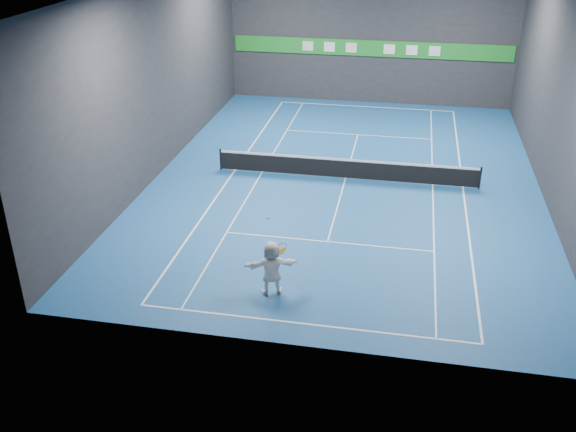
% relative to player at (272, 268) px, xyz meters
% --- Properties ---
extents(ground, '(26.00, 26.00, 0.00)m').
position_rel_player_xyz_m(ground, '(1.39, 10.34, -0.99)').
color(ground, '#184C88').
rests_on(ground, ground).
extents(wall_back, '(18.00, 0.10, 9.00)m').
position_rel_player_xyz_m(wall_back, '(1.39, 23.34, 3.51)').
color(wall_back, '#28272A').
rests_on(wall_back, ground).
extents(wall_front, '(18.00, 0.10, 9.00)m').
position_rel_player_xyz_m(wall_front, '(1.39, -2.66, 3.51)').
color(wall_front, '#28272A').
rests_on(wall_front, ground).
extents(wall_left, '(0.10, 26.00, 9.00)m').
position_rel_player_xyz_m(wall_left, '(-7.61, 10.34, 3.51)').
color(wall_left, '#28272A').
rests_on(wall_left, ground).
extents(wall_right, '(0.10, 26.00, 9.00)m').
position_rel_player_xyz_m(wall_right, '(10.39, 10.34, 3.51)').
color(wall_right, '#28272A').
rests_on(wall_right, ground).
extents(baseline_near, '(10.98, 0.08, 0.01)m').
position_rel_player_xyz_m(baseline_near, '(1.39, -1.55, -0.98)').
color(baseline_near, white).
rests_on(baseline_near, ground).
extents(baseline_far, '(10.98, 0.08, 0.01)m').
position_rel_player_xyz_m(baseline_far, '(1.39, 22.23, -0.98)').
color(baseline_far, white).
rests_on(baseline_far, ground).
extents(sideline_doubles_left, '(0.08, 23.78, 0.01)m').
position_rel_player_xyz_m(sideline_doubles_left, '(-4.10, 10.34, -0.98)').
color(sideline_doubles_left, white).
rests_on(sideline_doubles_left, ground).
extents(sideline_doubles_right, '(0.08, 23.78, 0.01)m').
position_rel_player_xyz_m(sideline_doubles_right, '(6.88, 10.34, -0.98)').
color(sideline_doubles_right, white).
rests_on(sideline_doubles_right, ground).
extents(sideline_singles_left, '(0.06, 23.78, 0.01)m').
position_rel_player_xyz_m(sideline_singles_left, '(-2.72, 10.34, -0.98)').
color(sideline_singles_left, white).
rests_on(sideline_singles_left, ground).
extents(sideline_singles_right, '(0.06, 23.78, 0.01)m').
position_rel_player_xyz_m(sideline_singles_right, '(5.50, 10.34, -0.98)').
color(sideline_singles_right, white).
rests_on(sideline_singles_right, ground).
extents(service_line_near, '(8.23, 0.06, 0.01)m').
position_rel_player_xyz_m(service_line_near, '(1.39, 3.94, -0.98)').
color(service_line_near, white).
rests_on(service_line_near, ground).
extents(service_line_far, '(8.23, 0.06, 0.01)m').
position_rel_player_xyz_m(service_line_far, '(1.39, 16.74, -0.98)').
color(service_line_far, white).
rests_on(service_line_far, ground).
extents(center_service_line, '(0.06, 12.80, 0.01)m').
position_rel_player_xyz_m(center_service_line, '(1.39, 10.34, -0.98)').
color(center_service_line, white).
rests_on(center_service_line, ground).
extents(player, '(1.92, 1.18, 1.97)m').
position_rel_player_xyz_m(player, '(0.00, 0.00, 0.00)').
color(player, white).
rests_on(player, ground).
extents(tennis_ball, '(0.07, 0.07, 0.07)m').
position_rel_player_xyz_m(tennis_ball, '(-0.10, 0.00, 1.86)').
color(tennis_ball, '#CEE926').
rests_on(tennis_ball, player).
extents(tennis_net, '(12.50, 0.10, 1.07)m').
position_rel_player_xyz_m(tennis_net, '(1.39, 10.34, -0.45)').
color(tennis_net, black).
rests_on(tennis_net, ground).
extents(sponsor_banner, '(17.64, 0.11, 1.00)m').
position_rel_player_xyz_m(sponsor_banner, '(1.39, 23.27, 2.51)').
color(sponsor_banner, '#1E8927').
rests_on(sponsor_banner, wall_back).
extents(tennis_racket, '(0.42, 0.38, 0.74)m').
position_rel_player_xyz_m(tennis_racket, '(0.34, 0.05, 0.75)').
color(tennis_racket, red).
rests_on(tennis_racket, player).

